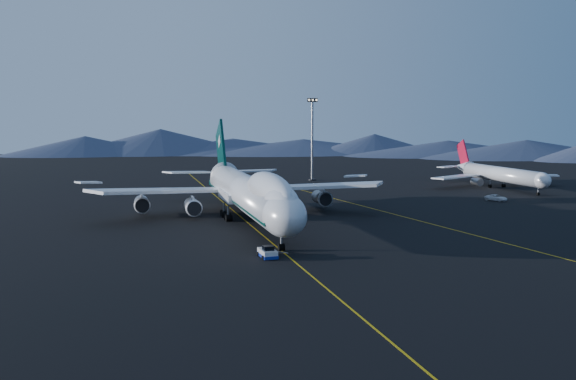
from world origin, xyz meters
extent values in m
plane|color=black|center=(0.00, 0.00, 0.00)|extent=(500.00, 500.00, 0.00)
cube|color=#C99F0B|center=(0.00, 0.00, 0.01)|extent=(0.25, 220.00, 0.01)
cube|color=#C99F0B|center=(30.00, 10.00, 0.01)|extent=(28.08, 198.09, 0.01)
cone|color=#3E4760|center=(-40.81, 231.43, 6.00)|extent=(100.00, 100.00, 12.00)
cone|color=#3E4760|center=(36.76, 232.11, 6.00)|extent=(100.00, 100.00, 12.00)
cone|color=#3E4760|center=(110.33, 207.49, 6.00)|extent=(100.00, 100.00, 12.00)
cone|color=#3E4760|center=(171.87, 160.27, 6.00)|extent=(100.00, 100.00, 12.00)
cylinder|color=silver|center=(0.00, 0.00, 5.60)|extent=(6.50, 56.00, 6.50)
ellipsoid|color=silver|center=(0.00, -28.00, 5.60)|extent=(6.50, 10.40, 6.50)
ellipsoid|color=silver|center=(0.00, -18.50, 8.10)|extent=(5.13, 25.16, 5.85)
cube|color=black|center=(0.00, -30.00, 6.80)|extent=(3.60, 1.61, 1.29)
cone|color=silver|center=(0.00, 33.00, 6.40)|extent=(6.50, 12.00, 6.50)
cube|color=#03322C|center=(0.00, 1.00, 4.70)|extent=(6.24, 60.00, 1.10)
cube|color=silver|center=(0.00, 5.50, 4.50)|extent=(7.50, 13.00, 1.60)
cube|color=silver|center=(-14.50, 11.50, 5.20)|extent=(30.62, 23.28, 2.83)
cube|color=silver|center=(14.50, 11.50, 5.20)|extent=(30.62, 23.28, 2.83)
cylinder|color=slate|center=(-9.50, 7.50, 2.40)|extent=(2.90, 5.50, 2.90)
cylinder|color=slate|center=(-19.00, 14.00, 2.40)|extent=(2.90, 5.50, 2.90)
cylinder|color=slate|center=(9.50, 7.50, 2.40)|extent=(2.90, 5.50, 2.90)
cylinder|color=slate|center=(19.00, 14.00, 2.40)|extent=(2.90, 5.50, 2.90)
cube|color=#03322C|center=(0.00, 32.00, 11.40)|extent=(0.55, 14.11, 15.94)
cube|color=silver|center=(-7.50, 34.50, 6.80)|extent=(12.39, 9.47, 0.98)
cube|color=silver|center=(7.50, 34.50, 6.80)|extent=(12.39, 9.47, 0.98)
cylinder|color=black|center=(0.00, -26.50, 0.55)|extent=(0.90, 1.10, 1.10)
cube|color=silver|center=(-3.00, -30.39, 0.67)|extent=(2.20, 4.04, 0.98)
cube|color=navy|center=(-3.00, -30.39, 0.31)|extent=(2.30, 4.23, 0.45)
cube|color=black|center=(-3.00, -30.39, 1.38)|extent=(1.51, 1.51, 0.80)
cylinder|color=silver|center=(79.46, 39.15, 3.93)|extent=(4.14, 34.90, 4.14)
ellipsoid|color=silver|center=(79.46, 21.70, 3.93)|extent=(4.14, 5.80, 4.14)
cone|color=silver|center=(79.46, 59.87, 4.36)|extent=(4.14, 7.63, 4.14)
cube|color=silver|center=(68.55, 44.60, 3.05)|extent=(18.32, 12.36, 0.38)
cube|color=silver|center=(90.37, 44.60, 3.05)|extent=(18.32, 12.36, 0.38)
cylinder|color=slate|center=(73.46, 41.87, 1.75)|extent=(2.07, 3.82, 2.07)
cylinder|color=slate|center=(85.46, 41.87, 1.75)|extent=(2.07, 3.82, 2.07)
cube|color=red|center=(79.46, 60.42, 8.51)|extent=(0.38, 7.44, 8.79)
imported|color=silver|center=(63.10, 15.92, 0.73)|extent=(4.59, 5.79, 1.46)
cylinder|color=black|center=(35.00, 74.26, 0.20)|extent=(2.37, 2.37, 0.39)
cylinder|color=slate|center=(35.00, 74.26, 12.34)|extent=(0.69, 0.69, 24.68)
cube|color=black|center=(35.00, 74.26, 24.98)|extent=(3.16, 0.79, 1.18)
camera|label=1|loc=(-22.64, -117.50, 19.87)|focal=40.00mm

